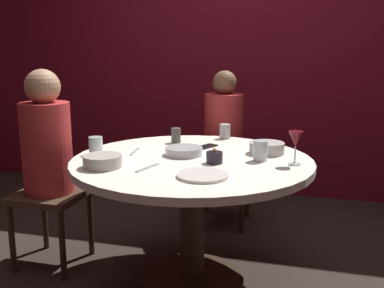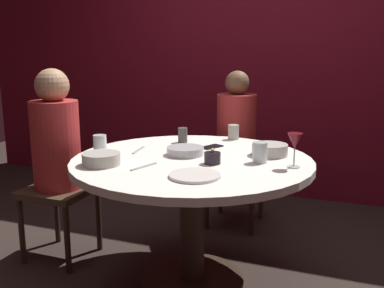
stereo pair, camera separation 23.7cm
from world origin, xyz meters
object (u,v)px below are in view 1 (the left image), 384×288
Objects in this scene: candle_holder at (214,157)px; wine_glass at (296,140)px; dinner_plate at (203,175)px; cup_center_front at (176,135)px; cell_phone at (207,146)px; bowl_small_white at (267,148)px; seated_diner_back at (224,132)px; cup_by_right_diner at (225,131)px; bowl_salad_center at (103,161)px; seated_diner_left at (47,148)px; dining_table at (192,185)px; bowl_serving_large at (184,151)px; cup_by_left_diner at (260,151)px; cup_near_candle at (96,146)px.

wine_glass is at bearing 10.77° from candle_holder.
wine_glass is 0.72× the size of dinner_plate.
cell_phone is at bearing -19.15° from cup_center_front.
bowl_small_white is at bearing -166.06° from cell_phone.
seated_diner_back is 12.14× the size of cup_by_right_diner.
candle_holder is at bearing 89.87° from dinner_plate.
dinner_plate is 1.25× the size of bowl_salad_center.
cell_phone is (-0.13, 0.37, -0.03)m from candle_holder.
seated_diner_back is 6.67× the size of wine_glass.
seated_diner_left is at bearing -179.77° from wine_glass.
cup_center_front is at bearing 165.45° from bowl_small_white.
bowl_salad_center is at bearing -142.77° from dining_table.
wine_glass reaches higher than bowl_salad_center.
bowl_serving_large is at bearing -160.46° from bowl_small_white.
dinner_plate is 2.25× the size of cup_by_left_diner.
bowl_small_white reaches higher than bowl_salad_center.
wine_glass is at bearing 3.00° from cup_near_candle.
bowl_salad_center is at bearing -105.32° from cup_center_front.
cup_by_left_diner reaches higher than bowl_small_white.
wine_glass is 0.99m from bowl_salad_center.
seated_diner_back is 0.87m from bowl_serving_large.
seated_diner_back is 5.98× the size of bowl_salad_center.
dining_table is 0.39m from dinner_plate.
bowl_small_white reaches higher than dining_table.
bowl_salad_center is 0.98× the size of bowl_small_white.
bowl_salad_center is 0.69m from cup_center_front.
dining_table is 0.62m from wine_glass.
bowl_salad_center is at bearing -17.59° from seated_diner_back.
wine_glass is 0.84× the size of bowl_serving_large.
wine_glass is 1.10m from cup_near_candle.
cup_near_candle is at bearing -174.15° from cup_by_left_diner.
seated_diner_left reaches higher than cell_phone.
cup_near_candle is at bearing -174.63° from dining_table.
cup_by_left_diner is (0.75, 0.34, 0.02)m from bowl_salad_center.
seated_diner_back is 0.36m from cup_by_right_diner.
seated_diner_left is 12.55× the size of cup_by_right_diner.
seated_diner_left is 6.09× the size of bowl_small_white.
cell_phone is at bearing 101.30° from dinner_plate.
dining_table is at bearing 153.03° from candle_holder.
dinner_plate is at bearing -140.49° from wine_glass.
cup_by_left_diner is (1.27, 0.04, 0.05)m from seated_diner_left.
bowl_salad_center is at bearing 176.20° from dinner_plate.
cup_center_front is (-0.59, 0.15, 0.01)m from bowl_small_white.
dining_table is 0.94m from seated_diner_back.
cell_phone is 0.71× the size of bowl_salad_center.
bowl_salad_center is at bearing 81.39° from cell_phone.
bowl_salad_center is 2.08× the size of cup_center_front.
bowl_small_white is at bearing 33.71° from bowl_salad_center.
dining_table is 6.28× the size of bowl_serving_large.
dinner_plate is at bearing -67.02° from dining_table.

